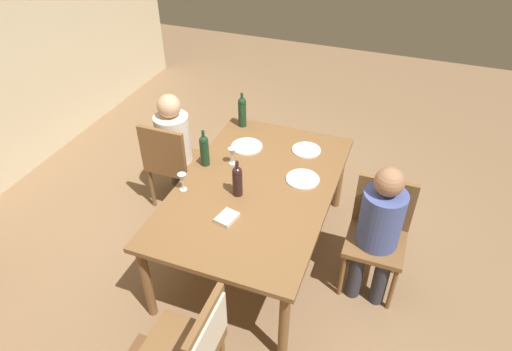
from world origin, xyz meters
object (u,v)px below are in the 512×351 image
Objects in this scene: wine_glass_near_left at (182,179)px; dinner_plate_host at (303,179)px; wine_bottle_dark_red at (242,111)px; wine_bottle_short_olive at (204,150)px; person_woman_host at (175,141)px; chair_far_right at (171,160)px; dining_table at (256,193)px; dinner_plate_guest_right at (306,150)px; chair_left_end at (196,344)px; wine_bottle_tall_green at (237,180)px; chair_near at (379,228)px; wine_glass_centre at (232,153)px; dinner_plate_guest_left at (247,146)px; person_man_bearded at (379,225)px.

dinner_plate_host is at bearing -62.00° from wine_glass_near_left.
wine_bottle_dark_red is 0.69m from wine_bottle_short_olive.
wine_glass_near_left is (-0.69, -0.46, 0.19)m from person_woman_host.
wine_bottle_short_olive is at bearing 95.37° from dinner_plate_host.
wine_bottle_short_olive is 0.37m from wine_glass_near_left.
chair_far_right is 0.80m from wine_bottle_dark_red.
dining_table is 0.66m from dinner_plate_guest_right.
person_woman_host is (1.76, 1.09, 0.07)m from chair_left_end.
chair_left_end is at bearing -174.63° from dining_table.
wine_bottle_tall_green is 0.43m from wine_glass_near_left.
chair_left_end is at bearing 176.61° from dinner_plate_guest_right.
wine_bottle_short_olive is (0.27, 0.40, 0.01)m from wine_bottle_tall_green.
person_woman_host reaches higher than wine_bottle_dark_red.
chair_left_end reaches higher than dinner_plate_host.
chair_near is 1.51m from wine_bottle_short_olive.
chair_left_end is 2.22m from wine_bottle_dark_red.
wine_glass_centre is (1.53, 0.41, 0.26)m from chair_left_end.
chair_near is at bearing -107.71° from dinner_plate_guest_left.
wine_bottle_short_olive is (-0.21, -0.47, 0.36)m from chair_far_right.
person_man_bearded is 0.69m from dinner_plate_host.
chair_far_right is 1.00× the size of chair_left_end.
wine_glass_centre is at bearing 175.45° from dinner_plate_guest_left.
chair_near is at bearing -117.13° from wine_bottle_dark_red.
chair_far_right is at bearing 38.71° from wine_glass_near_left.
wine_bottle_short_olive reaches higher than wine_bottle_tall_green.
dinner_plate_host is at bearing -58.12° from dining_table.
wine_bottle_tall_green is 1.02m from wine_bottle_dark_red.
chair_left_end is 1.54m from dinner_plate_host.
dining_table is 0.55m from wine_bottle_short_olive.
chair_near is at bearing -10.52° from person_woman_host.
dining_table is 1.04m from chair_far_right.
chair_far_right is at bearing 70.99° from dining_table.
wine_glass_near_left is at bearing 8.29° from person_man_bearded.
wine_bottle_short_olive is 1.21× the size of dinner_plate_host.
wine_bottle_dark_red is at bearing -3.73° from wine_glass_near_left.
chair_near is at bearing -77.47° from wine_glass_near_left.
person_woman_host is at bearing -10.52° from chair_near.
dinner_plate_guest_right is (-0.20, -0.68, -0.15)m from wine_bottle_dark_red.
wine_bottle_tall_green is (-0.12, 1.06, 0.22)m from person_man_bearded.
person_man_bearded reaches higher than chair_far_right.
wine_bottle_short_olive is at bearing 23.27° from chair_left_end.
dinner_plate_guest_left is (1.80, 0.39, 0.16)m from chair_left_end.
dining_table is 0.59m from wine_glass_near_left.
wine_bottle_short_olive is at bearing 175.42° from wine_bottle_dark_red.
chair_left_end is 2.08m from person_woman_host.
chair_left_end is 3.43× the size of dinner_plate_host.
chair_near is 3.35× the size of dinner_plate_guest_left.
chair_near is 0.80× the size of person_woman_host.
person_man_bearded is at bearing -81.71° from wine_glass_near_left.
dining_table is 0.56m from dinner_plate_guest_left.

